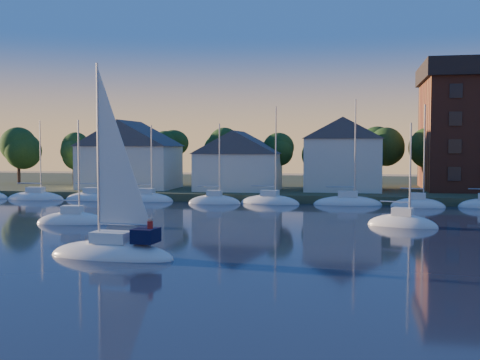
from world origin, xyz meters
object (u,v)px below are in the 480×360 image
(clubhouse_west, at_px, (130,154))
(drifting_sailboat_right, at_px, (402,225))
(clubhouse_centre, at_px, (238,160))
(clubhouse_east, at_px, (343,154))
(hero_sailboat, at_px, (113,249))
(drifting_sailboat_left, at_px, (73,223))

(clubhouse_west, bearing_deg, drifting_sailboat_right, -36.92)
(clubhouse_west, xyz_separation_m, clubhouse_centre, (16.00, -1.00, -0.80))
(clubhouse_east, height_order, hero_sailboat, hero_sailboat)
(clubhouse_west, height_order, drifting_sailboat_right, clubhouse_west)
(drifting_sailboat_right, bearing_deg, clubhouse_west, 160.97)
(clubhouse_centre, relative_size, drifting_sailboat_right, 1.14)
(clubhouse_centre, distance_m, clubhouse_east, 14.17)
(hero_sailboat, relative_size, drifting_sailboat_left, 1.27)
(drifting_sailboat_right, bearing_deg, clubhouse_centre, 145.29)
(clubhouse_centre, height_order, hero_sailboat, hero_sailboat)
(clubhouse_east, bearing_deg, clubhouse_centre, -171.87)
(hero_sailboat, distance_m, drifting_sailboat_left, 18.07)
(drifting_sailboat_left, distance_m, drifting_sailboat_right, 29.58)
(clubhouse_centre, relative_size, drifting_sailboat_left, 1.10)
(clubhouse_west, xyz_separation_m, hero_sailboat, (16.72, -45.56, -5.36))
(clubhouse_east, bearing_deg, drifting_sailboat_left, -126.60)
(clubhouse_west, distance_m, clubhouse_centre, 16.05)
(drifting_sailboat_left, xyz_separation_m, drifting_sailboat_right, (29.33, 3.79, 0.00))
(clubhouse_east, xyz_separation_m, hero_sailboat, (-13.28, -46.56, -5.43))
(clubhouse_west, distance_m, hero_sailboat, 48.83)
(clubhouse_east, height_order, drifting_sailboat_right, clubhouse_east)
(clubhouse_west, relative_size, drifting_sailboat_left, 1.30)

